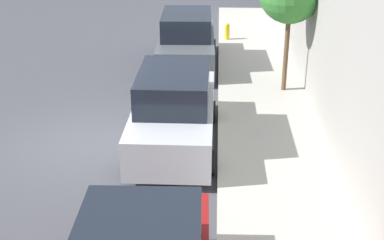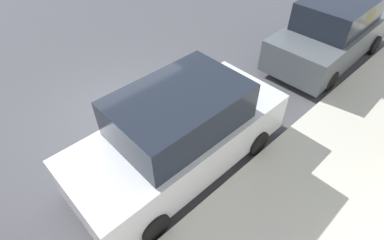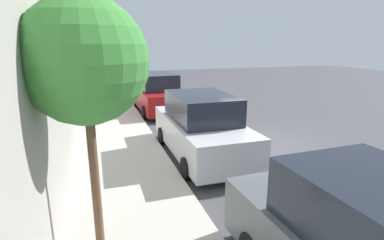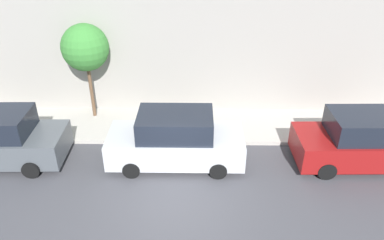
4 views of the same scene
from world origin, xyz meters
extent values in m
plane|color=#424247|center=(0.00, 0.00, 0.00)|extent=(60.00, 60.00, 0.00)
cube|color=#B2ADA3|center=(4.89, 0.00, 0.07)|extent=(2.78, 32.00, 0.15)
cube|color=#B7BABF|center=(2.38, 0.12, 0.70)|extent=(1.98, 4.81, 0.96)
cube|color=black|center=(2.38, 0.12, 1.58)|extent=(1.74, 2.61, 0.80)
cylinder|color=black|center=(1.45, 1.61, 0.30)|extent=(0.22, 0.60, 0.60)
cylinder|color=black|center=(3.31, 1.61, 0.30)|extent=(0.22, 0.60, 0.60)
cylinder|color=black|center=(1.45, -1.37, 0.30)|extent=(0.22, 0.60, 0.60)
cylinder|color=black|center=(3.31, -1.37, 0.30)|extent=(0.22, 0.60, 0.60)
cube|color=#4C5156|center=(2.33, 6.53, 0.70)|extent=(2.09, 4.85, 0.96)
cube|color=black|center=(2.33, 6.53, 1.58)|extent=(1.80, 2.65, 0.80)
cylinder|color=black|center=(1.40, 8.02, 0.31)|extent=(0.22, 0.61, 0.61)
cylinder|color=black|center=(3.26, 8.02, 0.31)|extent=(0.22, 0.61, 0.61)
cylinder|color=black|center=(1.40, 5.04, 0.31)|extent=(0.22, 0.61, 0.61)
cylinder|color=black|center=(3.26, 5.04, 0.31)|extent=(0.22, 0.61, 0.61)
cylinder|color=brown|center=(5.58, 3.88, 1.44)|extent=(0.15, 0.15, 2.57)
cylinder|color=gold|center=(3.85, 9.78, 0.43)|extent=(0.20, 0.20, 0.55)
sphere|color=gold|center=(3.85, 9.78, 0.75)|extent=(0.18, 0.18, 0.18)
camera|label=1|loc=(3.43, -12.23, 6.21)|focal=50.00mm
camera|label=2|loc=(5.68, -2.65, 5.36)|focal=28.00mm
camera|label=3|loc=(5.46, 8.62, 3.52)|focal=28.00mm
camera|label=4|loc=(-8.80, -0.63, 8.12)|focal=35.00mm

